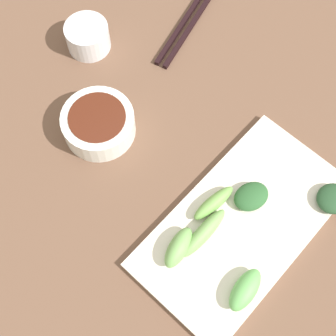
# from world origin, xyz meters

# --- Properties ---
(tabletop) EXTENTS (2.10, 2.10, 0.02)m
(tabletop) POSITION_xyz_m (0.00, 0.00, 0.01)
(tabletop) COLOR brown
(tabletop) RESTS_ON ground
(sauce_bowl) EXTENTS (0.12, 0.12, 0.04)m
(sauce_bowl) POSITION_xyz_m (-0.13, -0.02, 0.04)
(sauce_bowl) COLOR white
(sauce_bowl) RESTS_ON tabletop
(serving_plate) EXTENTS (0.18, 0.33, 0.01)m
(serving_plate) POSITION_xyz_m (0.14, 0.01, 0.03)
(serving_plate) COLOR silver
(serving_plate) RESTS_ON tabletop
(broccoli_stalk_0) EXTENTS (0.03, 0.08, 0.02)m
(broccoli_stalk_0) POSITION_xyz_m (0.09, 0.00, 0.04)
(broccoli_stalk_0) COLOR #70A64D
(broccoli_stalk_0) RESTS_ON serving_plate
(broccoli_leafy_1) EXTENTS (0.06, 0.06, 0.02)m
(broccoli_leafy_1) POSITION_xyz_m (0.21, 0.12, 0.04)
(broccoli_leafy_1) COLOR #244728
(broccoli_leafy_1) RESTS_ON serving_plate
(broccoli_stalk_2) EXTENTS (0.02, 0.09, 0.02)m
(broccoli_stalk_2) POSITION_xyz_m (0.11, -0.04, 0.04)
(broccoli_stalk_2) COLOR #75A557
(broccoli_stalk_2) RESTS_ON serving_plate
(broccoli_stalk_3) EXTENTS (0.04, 0.07, 0.03)m
(broccoli_stalk_3) POSITION_xyz_m (0.09, -0.09, 0.05)
(broccoli_stalk_3) COLOR #72A857
(broccoli_stalk_3) RESTS_ON serving_plate
(broccoli_stalk_4) EXTENTS (0.04, 0.07, 0.03)m
(broccoli_stalk_4) POSITION_xyz_m (0.20, -0.07, 0.05)
(broccoli_stalk_4) COLOR #66B35A
(broccoli_stalk_4) RESTS_ON serving_plate
(broccoli_leafy_5) EXTENTS (0.06, 0.06, 0.02)m
(broccoli_leafy_5) POSITION_xyz_m (0.12, 0.05, 0.04)
(broccoli_leafy_5) COLOR #2B5B2E
(broccoli_leafy_5) RESTS_ON serving_plate
(chopsticks) EXTENTS (0.08, 0.23, 0.01)m
(chopsticks) POSITION_xyz_m (-0.17, 0.25, 0.02)
(chopsticks) COLOR black
(chopsticks) RESTS_ON tabletop
(tea_cup) EXTENTS (0.07, 0.07, 0.05)m
(tea_cup) POSITION_xyz_m (-0.27, 0.08, 0.04)
(tea_cup) COLOR silver
(tea_cup) RESTS_ON tabletop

